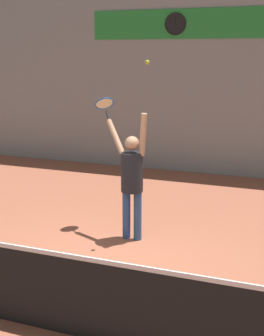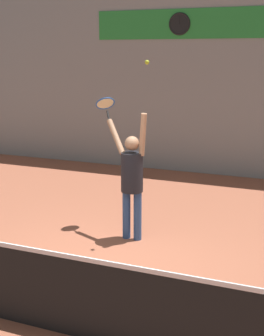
% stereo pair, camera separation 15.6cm
% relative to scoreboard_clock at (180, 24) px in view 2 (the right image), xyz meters
% --- Properties ---
extents(ground_plane, '(18.00, 18.00, 0.00)m').
position_rel_scoreboard_clock_xyz_m(ground_plane, '(0.61, -6.21, -3.66)').
color(ground_plane, '#9E563D').
extents(back_wall, '(18.00, 0.10, 5.00)m').
position_rel_scoreboard_clock_xyz_m(back_wall, '(0.61, 0.08, -1.16)').
color(back_wall, gray).
rests_on(back_wall, ground_plane).
extents(sponsor_banner, '(5.53, 0.02, 0.70)m').
position_rel_scoreboard_clock_xyz_m(sponsor_banner, '(0.61, 0.02, -0.00)').
color(sponsor_banner, '#288C38').
extents(scoreboard_clock, '(0.54, 0.05, 0.54)m').
position_rel_scoreboard_clock_xyz_m(scoreboard_clock, '(0.00, 0.00, 0.00)').
color(scoreboard_clock, black).
extents(court_net, '(6.98, 0.07, 1.06)m').
position_rel_scoreboard_clock_xyz_m(court_net, '(0.61, -7.42, -3.16)').
color(court_net, '#333333').
rests_on(court_net, ground_plane).
extents(tennis_player, '(0.86, 0.53, 2.09)m').
position_rel_scoreboard_clock_xyz_m(tennis_player, '(0.61, -4.63, -2.59)').
color(tennis_player, '#2D4C7F').
rests_on(tennis_player, ground_plane).
extents(tennis_racket, '(0.42, 0.41, 0.38)m').
position_rel_scoreboard_clock_xyz_m(tennis_racket, '(-0.04, -4.18, -1.52)').
color(tennis_racket, black).
extents(tennis_ball, '(0.07, 0.07, 0.07)m').
position_rel_scoreboard_clock_xyz_m(tennis_ball, '(0.89, -4.70, -0.81)').
color(tennis_ball, '#CCDB2D').
extents(water_bottle, '(0.09, 0.09, 0.29)m').
position_rel_scoreboard_clock_xyz_m(water_bottle, '(-0.67, -0.78, -3.53)').
color(water_bottle, '#262628').
rests_on(water_bottle, ground_plane).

